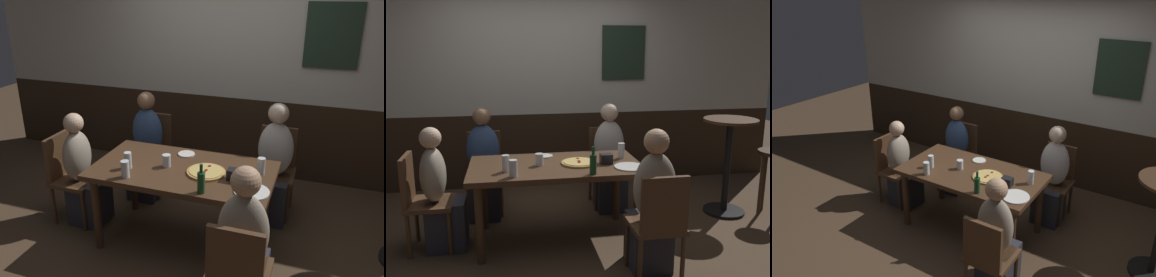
{
  "view_description": "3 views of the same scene",
  "coord_description": "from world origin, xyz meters",
  "views": [
    {
      "loc": [
        1.09,
        -2.86,
        2.22
      ],
      "look_at": [
        0.07,
        0.02,
        1.02
      ],
      "focal_mm": 36.78,
      "sensor_mm": 36.0,
      "label": 1
    },
    {
      "loc": [
        -0.42,
        -3.6,
        1.79
      ],
      "look_at": [
        0.21,
        0.03,
        0.97
      ],
      "focal_mm": 38.29,
      "sensor_mm": 36.0,
      "label": 2
    },
    {
      "loc": [
        1.99,
        -3.24,
        2.74
      ],
      "look_at": [
        -0.11,
        0.01,
        1.11
      ],
      "focal_mm": 36.18,
      "sensor_mm": 36.0,
      "label": 3
    }
  ],
  "objects": [
    {
      "name": "pint_glass_amber",
      "position": [
        -0.45,
        -0.15,
        0.8
      ],
      "size": [
        0.06,
        0.06,
        0.15
      ],
      "color": "silver",
      "rests_on": "dining_table"
    },
    {
      "name": "dining_table",
      "position": [
        0.0,
        0.0,
        0.65
      ],
      "size": [
        1.56,
        0.86,
        0.74
      ],
      "color": "#472D1C",
      "rests_on": "ground_plane"
    },
    {
      "name": "person_right_far",
      "position": [
        0.69,
        0.68,
        0.5
      ],
      "size": [
        0.34,
        0.37,
        1.19
      ],
      "color": "#2D2D38",
      "rests_on": "ground_plane"
    },
    {
      "name": "plate_white_small",
      "position": [
        -0.07,
        0.28,
        0.75
      ],
      "size": [
        0.16,
        0.16,
        0.01
      ],
      "primitive_type": "cylinder",
      "color": "white",
      "rests_on": "dining_table"
    },
    {
      "name": "ground_plane",
      "position": [
        0.0,
        0.0,
        0.0
      ],
      "size": [
        12.0,
        12.0,
        0.0
      ],
      "primitive_type": "plane",
      "color": "#4C3826"
    },
    {
      "name": "side_bar_table",
      "position": [
        1.91,
        0.32,
        0.62
      ],
      "size": [
        0.56,
        0.56,
        1.05
      ],
      "color": "black",
      "rests_on": "ground_plane"
    },
    {
      "name": "pizza",
      "position": [
        0.22,
        -0.03,
        0.75
      ],
      "size": [
        0.33,
        0.33,
        0.03
      ],
      "color": "tan",
      "rests_on": "dining_table"
    },
    {
      "name": "chair_right_far",
      "position": [
        0.69,
        0.84,
        0.5
      ],
      "size": [
        0.4,
        0.4,
        0.88
      ],
      "color": "#513521",
      "rests_on": "ground_plane"
    },
    {
      "name": "person_head_west",
      "position": [
        -1.03,
        0.0,
        0.47
      ],
      "size": [
        0.37,
        0.34,
        1.12
      ],
      "color": "#2D2D38",
      "rests_on": "ground_plane"
    },
    {
      "name": "chair_head_west",
      "position": [
        -1.2,
        0.0,
        0.5
      ],
      "size": [
        0.4,
        0.4,
        0.88
      ],
      "color": "#513521",
      "rests_on": "ground_plane"
    },
    {
      "name": "person_left_far",
      "position": [
        -0.69,
        0.68,
        0.5
      ],
      "size": [
        0.34,
        0.37,
        1.18
      ],
      "color": "#2D2D38",
      "rests_on": "ground_plane"
    },
    {
      "name": "condiment_caddy",
      "position": [
        0.46,
        -0.06,
        0.79
      ],
      "size": [
        0.11,
        0.09,
        0.09
      ],
      "primitive_type": "cube",
      "color": "black",
      "rests_on": "dining_table"
    },
    {
      "name": "tumbler_short",
      "position": [
        -0.15,
        -0.01,
        0.79
      ],
      "size": [
        0.07,
        0.07,
        0.11
      ],
      "color": "silver",
      "rests_on": "dining_table"
    },
    {
      "name": "wall_back",
      "position": [
        0.01,
        1.65,
        1.3
      ],
      "size": [
        6.4,
        0.13,
        2.6
      ],
      "color": "#332316",
      "rests_on": "ground_plane"
    },
    {
      "name": "chair_right_near",
      "position": [
        0.69,
        -0.84,
        0.5
      ],
      "size": [
        0.4,
        0.4,
        0.88
      ],
      "color": "#513521",
      "rests_on": "ground_plane"
    },
    {
      "name": "person_right_near",
      "position": [
        0.69,
        -0.68,
        0.5
      ],
      "size": [
        0.34,
        0.37,
        1.19
      ],
      "color": "#2D2D38",
      "rests_on": "ground_plane"
    },
    {
      "name": "chair_left_far",
      "position": [
        -0.69,
        0.84,
        0.5
      ],
      "size": [
        0.4,
        0.4,
        0.88
      ],
      "color": "#513521",
      "rests_on": "ground_plane"
    },
    {
      "name": "beer_glass_half",
      "position": [
        0.65,
        0.11,
        0.8
      ],
      "size": [
        0.07,
        0.07,
        0.15
      ],
      "color": "silver",
      "rests_on": "dining_table"
    },
    {
      "name": "pint_glass_stout",
      "position": [
        -0.39,
        -0.32,
        0.8
      ],
      "size": [
        0.07,
        0.07,
        0.14
      ],
      "color": "silver",
      "rests_on": "dining_table"
    },
    {
      "name": "beer_bottle_green",
      "position": [
        0.28,
        -0.35,
        0.83
      ],
      "size": [
        0.06,
        0.06,
        0.24
      ],
      "color": "#194723",
      "rests_on": "dining_table"
    },
    {
      "name": "plate_white_large",
      "position": [
        0.64,
        -0.22,
        0.75
      ],
      "size": [
        0.28,
        0.28,
        0.01
      ],
      "primitive_type": "cylinder",
      "color": "white",
      "rests_on": "dining_table"
    }
  ]
}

